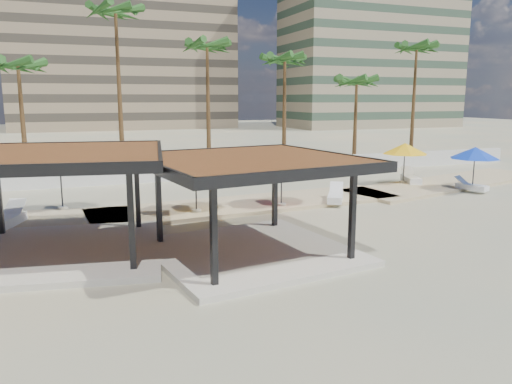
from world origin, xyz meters
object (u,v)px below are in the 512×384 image
pavilion_west (56,193)px  lounger_d (411,179)px  lounger_b (335,197)px  lounger_a (7,220)px  pavilion_central (250,197)px  umbrella_c (282,166)px  lounger_c (471,186)px

pavilion_west → lounger_d: 21.97m
lounger_b → lounger_d: bearing=-32.5°
lounger_a → lounger_d: bearing=-62.5°
pavilion_central → umbrella_c: bearing=50.1°
pavilion_central → pavilion_west: pavilion_west is taller
pavilion_west → umbrella_c: size_ratio=2.54×
pavilion_central → lounger_c: bearing=13.9°
pavilion_west → lounger_d: bearing=29.4°
lounger_d → pavilion_central: bearing=145.2°
lounger_b → lounger_c: size_ratio=1.13×
lounger_a → lounger_b: (15.32, -0.41, -0.02)m
lounger_a → pavilion_west: bearing=-134.6°
pavilion_central → umbrella_c: size_ratio=2.34×
lounger_c → lounger_d: (-1.59, 3.41, 0.04)m
pavilion_west → umbrella_c: pavilion_west is taller
umbrella_c → lounger_d: 11.14m
lounger_c → lounger_a: bearing=70.2°
lounger_d → pavilion_west: bearing=130.8°
lounger_a → lounger_d: 22.89m
pavilion_central → lounger_a: bearing=133.0°
pavilion_central → lounger_b: 9.64m
umbrella_c → lounger_d: umbrella_c is taller
umbrella_c → lounger_c: size_ratio=1.67×
pavilion_central → lounger_b: bearing=34.4°
pavilion_west → lounger_b: (13.24, 3.97, -1.79)m
pavilion_west → umbrella_c: bearing=30.9°
lounger_a → lounger_b: size_ratio=1.14×
pavilion_central → lounger_d: 17.50m
lounger_b → lounger_d: size_ratio=0.93×
pavilion_central → pavilion_west: size_ratio=0.92×
lounger_b → lounger_c: lounger_b is taller
lounger_c → umbrella_c: bearing=71.4°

